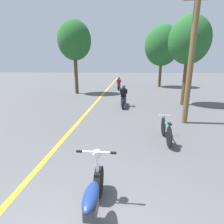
{
  "coord_description": "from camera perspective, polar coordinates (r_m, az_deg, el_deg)",
  "views": [
    {
      "loc": [
        0.59,
        -1.48,
        2.6
      ],
      "look_at": [
        0.01,
        4.79,
        0.9
      ],
      "focal_mm": 28.0,
      "sensor_mm": 36.0,
      "label": 1
    }
  ],
  "objects": [
    {
      "name": "bicycle_parked",
      "position": [
        6.44,
        17.23,
        -5.83
      ],
      "size": [
        0.44,
        1.71,
        0.82
      ],
      "color": "black",
      "rests_on": "ground"
    },
    {
      "name": "motorcycle_rider_far",
      "position": [
        19.37,
        2.25,
        8.91
      ],
      "size": [
        0.5,
        2.12,
        1.34
      ],
      "color": "black",
      "rests_on": "ground"
    },
    {
      "name": "lane_stripe_center",
      "position": [
        14.69,
        -3.8,
        4.9
      ],
      "size": [
        0.14,
        48.0,
        0.01
      ],
      "primitive_type": "cube",
      "color": "yellow",
      "rests_on": "ground"
    },
    {
      "name": "motorcycle_foreground",
      "position": [
        3.24,
        -6.68,
        -27.65
      ],
      "size": [
        0.73,
        2.07,
        1.1
      ],
      "color": "black",
      "rests_on": "ground"
    },
    {
      "name": "roadside_tree_left",
      "position": [
        16.81,
        -12.19,
        21.76
      ],
      "size": [
        2.94,
        2.65,
        6.37
      ],
      "color": "#513A23",
      "rests_on": "ground"
    },
    {
      "name": "motorcycle_rider_lead",
      "position": [
        11.26,
        3.76,
        4.42
      ],
      "size": [
        0.5,
        2.04,
        1.38
      ],
      "color": "black",
      "rests_on": "ground"
    },
    {
      "name": "roadside_tree_right_far",
      "position": [
        22.31,
        16.03,
        20.1
      ],
      "size": [
        3.97,
        3.57,
        7.05
      ],
      "color": "#513A23",
      "rests_on": "ground"
    },
    {
      "name": "utility_pole",
      "position": [
        8.45,
        24.54,
        16.17
      ],
      "size": [
        1.1,
        0.24,
        5.73
      ],
      "color": "brown",
      "rests_on": "ground"
    },
    {
      "name": "roadside_tree_right_near",
      "position": [
        12.58,
        23.94,
        20.46
      ],
      "size": [
        2.54,
        2.29,
        5.55
      ],
      "color": "#513A23",
      "rests_on": "ground"
    }
  ]
}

